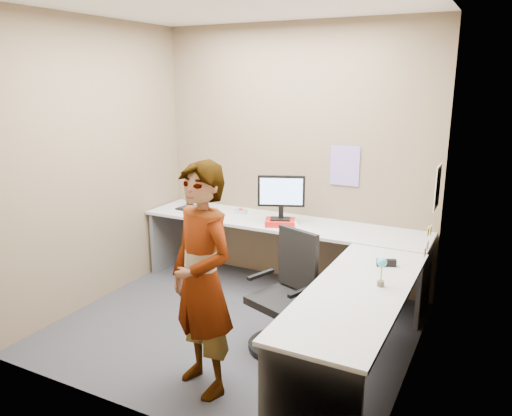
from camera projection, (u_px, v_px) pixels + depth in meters
The scene contains 21 objects.
ground at pixel (234, 327), 4.43m from camera, with size 3.00×3.00×0.00m, color #25252A.
wall_back at pixel (294, 157), 5.21m from camera, with size 3.00×3.00×0.00m, color brown.
wall_right at pixel (422, 198), 3.43m from camera, with size 2.70×2.70×0.00m, color brown.
wall_left at pixel (96, 164), 4.76m from camera, with size 2.70×2.70×0.00m, color brown.
ceiling at pixel (231, 2), 3.75m from camera, with size 3.00×3.00×0.00m, color white.
desk at pixel (298, 259), 4.42m from camera, with size 2.98×2.58×0.73m.
paper_ream at pixel (280, 222), 4.95m from camera, with size 0.29×0.21×0.06m, color red.
monitor at pixel (281, 194), 4.89m from camera, with size 0.44×0.22×0.44m.
laptop at pixel (194, 204), 5.57m from camera, with size 0.33×0.28×0.21m.
trackball_mouse at pixel (241, 211), 5.37m from camera, with size 0.12×0.08×0.07m.
origami at pixel (295, 224), 4.91m from camera, with size 0.10×0.10×0.06m, color white.
stapler at pixel (386, 263), 3.87m from camera, with size 0.15×0.04×0.06m, color black.
flower at pixel (382, 267), 3.47m from camera, with size 0.07×0.07×0.22m.
calendar_purple at pixel (345, 166), 4.97m from camera, with size 0.30×0.01×0.40m, color #846BB7.
calendar_white at pixel (438, 187), 4.23m from camera, with size 0.01×0.28×0.38m, color white.
sticky_note_a at pixel (428, 232), 4.01m from camera, with size 0.01×0.07×0.07m, color #F2E059.
sticky_note_b at pixel (428, 245), 4.08m from camera, with size 0.01×0.07×0.07m, color pink.
sticky_note_c at pixel (425, 252), 3.99m from camera, with size 0.01×0.07×0.07m, color pink.
sticky_note_d at pixel (431, 230), 4.14m from camera, with size 0.01×0.07×0.07m, color #F2E059.
office_chair at pixel (285, 303), 4.02m from camera, with size 0.56×0.55×0.96m.
person at pixel (202, 280), 3.39m from camera, with size 0.60×0.39×1.64m, color #999399.
Camera 1 is at (2.01, -3.49, 2.15)m, focal length 35.00 mm.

